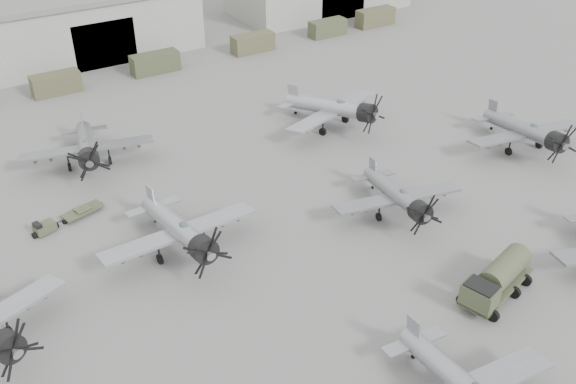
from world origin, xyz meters
name	(u,v)px	position (x,y,z in m)	size (l,w,h in m)	color
ground	(369,314)	(0.00, 0.00, 0.00)	(220.00, 220.00, 0.00)	slate
hangar_center	(87,20)	(0.00, 61.96, 4.37)	(29.00, 14.80, 8.70)	#A5A59B
support_truck_3	(56,84)	(-8.00, 50.00, 1.23)	(5.69, 2.20, 2.46)	#48482F
support_truck_4	(155,63)	(4.56, 50.00, 1.26)	(6.16, 2.20, 2.52)	#3D422B
support_truck_5	(253,43)	(18.90, 50.00, 1.24)	(5.98, 2.20, 2.48)	#4A4B31
support_truck_6	(328,28)	(31.51, 50.00, 1.17)	(5.63, 2.20, 2.33)	#40462E
support_truck_7	(375,17)	(40.41, 50.00, 1.30)	(6.16, 2.20, 2.59)	#4C4A31
aircraft_mid_1	(181,231)	(-8.25, 13.00, 2.33)	(12.78, 11.50, 5.13)	#999CA1
aircraft_mid_2	(399,197)	(9.43, 8.16, 2.07)	(11.48, 10.33, 4.56)	gray
aircraft_mid_3	(529,131)	(27.85, 10.27, 2.29)	(12.68, 11.41, 5.03)	gray
aircraft_far_0	(87,147)	(-10.20, 30.39, 2.29)	(12.66, 11.39, 5.03)	gray
aircraft_far_1	(336,108)	(14.67, 24.57, 2.40)	(13.20, 11.88, 5.28)	#A0A2A9
fuel_tanker	(497,278)	(8.86, -3.22, 1.57)	(7.44, 4.54, 2.73)	#3F472E
tug_trailer	(60,221)	(-15.36, 22.18, 0.46)	(6.23, 2.76, 1.24)	#3E472E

